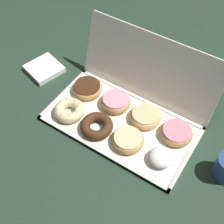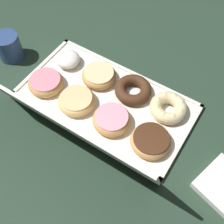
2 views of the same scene
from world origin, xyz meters
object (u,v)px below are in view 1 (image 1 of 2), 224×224
(glazed_ring_donut_2, at_px, (128,140))
(glazed_ring_donut_6, at_px, (145,116))
(chocolate_cake_ring_donut_1, at_px, (97,126))
(chocolate_frosted_donut_4, at_px, (87,88))
(cruller_donut_0, at_px, (69,110))
(donut_box, at_px, (121,124))
(napkin_stack, at_px, (44,69))
(powdered_filled_donut_3, at_px, (161,157))
(pink_frosted_donut_7, at_px, (176,133))
(pink_frosted_donut_5, at_px, (116,101))

(glazed_ring_donut_2, xyz_separation_m, glazed_ring_donut_6, (0.00, 0.12, 0.00))
(chocolate_cake_ring_donut_1, bearing_deg, chocolate_frosted_donut_4, 135.99)
(chocolate_cake_ring_donut_1, xyz_separation_m, chocolate_frosted_donut_4, (-0.14, 0.13, 0.00))
(glazed_ring_donut_2, xyz_separation_m, chocolate_frosted_donut_4, (-0.26, 0.12, 0.00))
(cruller_donut_0, distance_m, chocolate_cake_ring_donut_1, 0.13)
(donut_box, distance_m, napkin_stack, 0.43)
(powdered_filled_donut_3, bearing_deg, cruller_donut_0, -178.90)
(donut_box, relative_size, pink_frosted_donut_7, 4.75)
(chocolate_frosted_donut_4, bearing_deg, powdered_filled_donut_3, -17.23)
(cruller_donut_0, bearing_deg, powdered_filled_donut_3, 1.10)
(donut_box, bearing_deg, powdered_filled_donut_3, -16.81)
(glazed_ring_donut_2, height_order, napkin_stack, glazed_ring_donut_2)
(pink_frosted_donut_7, bearing_deg, glazed_ring_donut_6, 178.27)
(glazed_ring_donut_2, height_order, powdered_filled_donut_3, powdered_filled_donut_3)
(powdered_filled_donut_3, xyz_separation_m, pink_frosted_donut_5, (-0.26, 0.12, -0.00))
(chocolate_cake_ring_donut_1, distance_m, pink_frosted_donut_5, 0.13)
(pink_frosted_donut_5, height_order, glazed_ring_donut_6, pink_frosted_donut_5)
(pink_frosted_donut_7, bearing_deg, chocolate_cake_ring_donut_1, -153.13)
(chocolate_frosted_donut_4, bearing_deg, glazed_ring_donut_6, 0.46)
(donut_box, distance_m, pink_frosted_donut_5, 0.09)
(glazed_ring_donut_6, bearing_deg, donut_box, -136.40)
(donut_box, bearing_deg, chocolate_frosted_donut_4, 162.34)
(cruller_donut_0, xyz_separation_m, chocolate_frosted_donut_4, (-0.01, 0.13, -0.00))
(donut_box, distance_m, pink_frosted_donut_7, 0.21)
(donut_box, relative_size, cruller_donut_0, 4.73)
(chocolate_cake_ring_donut_1, bearing_deg, cruller_donut_0, 178.97)
(chocolate_cake_ring_donut_1, bearing_deg, pink_frosted_donut_7, 26.87)
(powdered_filled_donut_3, distance_m, chocolate_frosted_donut_4, 0.41)
(glazed_ring_donut_2, distance_m, glazed_ring_donut_6, 0.12)
(cruller_donut_0, bearing_deg, pink_frosted_donut_5, 46.64)
(donut_box, relative_size, pink_frosted_donut_5, 4.75)
(napkin_stack, bearing_deg, chocolate_frosted_donut_4, -0.90)
(donut_box, relative_size, powdered_filled_donut_3, 6.61)
(chocolate_cake_ring_donut_1, xyz_separation_m, glazed_ring_donut_2, (0.13, 0.01, 0.00))
(chocolate_cake_ring_donut_1, bearing_deg, napkin_stack, 159.84)
(powdered_filled_donut_3, bearing_deg, chocolate_cake_ring_donut_1, -177.85)
(pink_frosted_donut_7, bearing_deg, donut_box, -162.91)
(donut_box, bearing_deg, pink_frosted_donut_5, 134.55)
(napkin_stack, bearing_deg, chocolate_cake_ring_donut_1, -20.16)
(pink_frosted_donut_5, relative_size, glazed_ring_donut_6, 0.99)
(powdered_filled_donut_3, xyz_separation_m, chocolate_frosted_donut_4, (-0.39, 0.12, -0.00))
(donut_box, xyz_separation_m, glazed_ring_donut_6, (0.07, 0.06, 0.02))
(glazed_ring_donut_2, height_order, glazed_ring_donut_6, glazed_ring_donut_6)
(donut_box, height_order, cruller_donut_0, cruller_donut_0)
(glazed_ring_donut_6, bearing_deg, pink_frosted_donut_5, -179.83)
(chocolate_cake_ring_donut_1, height_order, glazed_ring_donut_2, same)
(cruller_donut_0, height_order, pink_frosted_donut_7, cruller_donut_0)
(chocolate_cake_ring_donut_1, distance_m, powdered_filled_donut_3, 0.26)
(chocolate_cake_ring_donut_1, height_order, powdered_filled_donut_3, powdered_filled_donut_3)
(glazed_ring_donut_6, xyz_separation_m, napkin_stack, (-0.49, 0.00, -0.02))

